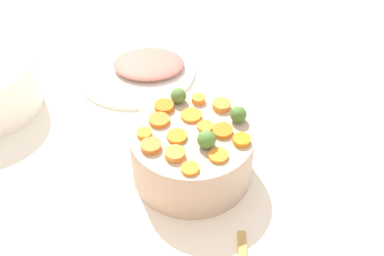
{
  "coord_description": "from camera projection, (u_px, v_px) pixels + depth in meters",
  "views": [
    {
      "loc": [
        0.56,
        -0.36,
        0.72
      ],
      "look_at": [
        0.03,
        -0.05,
        0.13
      ],
      "focal_mm": 45.99,
      "sensor_mm": 36.0,
      "label": 1
    }
  ],
  "objects": [
    {
      "name": "carrot_slice_13",
      "position": [
        175.0,
        154.0,
        0.81
      ],
      "size": [
        0.04,
        0.04,
        0.01
      ],
      "primitive_type": "cylinder",
      "rotation": [
        0.0,
        0.0,
        6.03
      ],
      "color": "orange",
      "rests_on": "serving_bowl_carrots"
    },
    {
      "name": "carrot_slice_7",
      "position": [
        222.0,
        106.0,
        0.89
      ],
      "size": [
        0.05,
        0.05,
        0.01
      ],
      "primitive_type": "cylinder",
      "rotation": [
        0.0,
        0.0,
        4.16
      ],
      "color": "orange",
      "rests_on": "serving_bowl_carrots"
    },
    {
      "name": "carrot_slice_4",
      "position": [
        190.0,
        169.0,
        0.79
      ],
      "size": [
        0.04,
        0.04,
        0.01
      ],
      "primitive_type": "cylinder",
      "rotation": [
        0.0,
        0.0,
        4.02
      ],
      "color": "orange",
      "rests_on": "serving_bowl_carrots"
    },
    {
      "name": "tabletop",
      "position": [
        204.0,
        157.0,
        0.97
      ],
      "size": [
        2.4,
        2.4,
        0.02
      ],
      "primitive_type": "cube",
      "color": "white",
      "rests_on": "ground"
    },
    {
      "name": "carrot_slice_12",
      "position": [
        205.0,
        127.0,
        0.86
      ],
      "size": [
        0.04,
        0.04,
        0.01
      ],
      "primitive_type": "cylinder",
      "rotation": [
        0.0,
        0.0,
        5.27
      ],
      "color": "orange",
      "rests_on": "serving_bowl_carrots"
    },
    {
      "name": "carrot_slice_8",
      "position": [
        223.0,
        130.0,
        0.85
      ],
      "size": [
        0.05,
        0.05,
        0.01
      ],
      "primitive_type": "cylinder",
      "rotation": [
        0.0,
        0.0,
        0.61
      ],
      "color": "orange",
      "rests_on": "serving_bowl_carrots"
    },
    {
      "name": "carrot_slice_1",
      "position": [
        177.0,
        136.0,
        0.84
      ],
      "size": [
        0.04,
        0.04,
        0.01
      ],
      "primitive_type": "cylinder",
      "rotation": [
        0.0,
        0.0,
        4.45
      ],
      "color": "orange",
      "rests_on": "serving_bowl_carrots"
    },
    {
      "name": "brussels_sprout_0",
      "position": [
        238.0,
        114.0,
        0.86
      ],
      "size": [
        0.03,
        0.03,
        0.03
      ],
      "primitive_type": "sphere",
      "color": "#49752F",
      "rests_on": "serving_bowl_carrots"
    },
    {
      "name": "brussels_sprout_1",
      "position": [
        207.0,
        139.0,
        0.82
      ],
      "size": [
        0.03,
        0.03,
        0.03
      ],
      "primitive_type": "sphere",
      "color": "#548337",
      "rests_on": "serving_bowl_carrots"
    },
    {
      "name": "carrot_slice_3",
      "position": [
        218.0,
        156.0,
        0.81
      ],
      "size": [
        0.04,
        0.04,
        0.01
      ],
      "primitive_type": "cylinder",
      "rotation": [
        0.0,
        0.0,
        4.48
      ],
      "color": "orange",
      "rests_on": "serving_bowl_carrots"
    },
    {
      "name": "carrot_slice_6",
      "position": [
        144.0,
        134.0,
        0.84
      ],
      "size": [
        0.03,
        0.03,
        0.01
      ],
      "primitive_type": "cylinder",
      "rotation": [
        0.0,
        0.0,
        4.46
      ],
      "color": "orange",
      "rests_on": "serving_bowl_carrots"
    },
    {
      "name": "ham_slice_main",
      "position": [
        149.0,
        64.0,
        1.13
      ],
      "size": [
        0.19,
        0.21,
        0.02
      ],
      "primitive_type": "ellipsoid",
      "rotation": [
        0.0,
        0.0,
        1.05
      ],
      "color": "#BE7061",
      "rests_on": "ham_plate"
    },
    {
      "name": "carrot_slice_2",
      "position": [
        242.0,
        140.0,
        0.83
      ],
      "size": [
        0.03,
        0.03,
        0.01
      ],
      "primitive_type": "cylinder",
      "rotation": [
        0.0,
        0.0,
        4.57
      ],
      "color": "orange",
      "rests_on": "serving_bowl_carrots"
    },
    {
      "name": "carrot_slice_9",
      "position": [
        159.0,
        120.0,
        0.87
      ],
      "size": [
        0.04,
        0.04,
        0.01
      ],
      "primitive_type": "cylinder",
      "rotation": [
        0.0,
        0.0,
        0.12
      ],
      "color": "orange",
      "rests_on": "serving_bowl_carrots"
    },
    {
      "name": "carrot_slice_0",
      "position": [
        191.0,
        116.0,
        0.88
      ],
      "size": [
        0.04,
        0.04,
        0.01
      ],
      "primitive_type": "cylinder",
      "rotation": [
        0.0,
        0.0,
        3.23
      ],
      "color": "orange",
      "rests_on": "serving_bowl_carrots"
    },
    {
      "name": "ham_plate",
      "position": [
        136.0,
        70.0,
        1.15
      ],
      "size": [
        0.28,
        0.28,
        0.01
      ],
      "primitive_type": "cylinder",
      "color": "white",
      "rests_on": "tabletop"
    },
    {
      "name": "carrot_slice_5",
      "position": [
        151.0,
        146.0,
        0.82
      ],
      "size": [
        0.05,
        0.05,
        0.01
      ],
      "primitive_type": "cylinder",
      "rotation": [
        0.0,
        0.0,
        0.96
      ],
      "color": "orange",
      "rests_on": "serving_bowl_carrots"
    },
    {
      "name": "carrot_slice_10",
      "position": [
        164.0,
        106.0,
        0.89
      ],
      "size": [
        0.05,
        0.05,
        0.01
      ],
      "primitive_type": "cylinder",
      "rotation": [
        0.0,
        0.0,
        2.06
      ],
      "color": "orange",
      "rests_on": "serving_bowl_carrots"
    },
    {
      "name": "brussels_sprout_2",
      "position": [
        178.0,
        96.0,
        0.9
      ],
      "size": [
        0.03,
        0.03,
        0.03
      ],
      "primitive_type": "sphere",
      "color": "#527834",
      "rests_on": "serving_bowl_carrots"
    },
    {
      "name": "serving_bowl_carrots",
      "position": [
        192.0,
        153.0,
        0.89
      ],
      "size": [
        0.22,
        0.22,
        0.1
      ],
      "primitive_type": "cylinder",
      "color": "#C2A790",
      "rests_on": "tabletop"
    },
    {
      "name": "carrot_slice_11",
      "position": [
        198.0,
        99.0,
        0.91
      ],
      "size": [
        0.03,
        0.03,
        0.01
      ],
      "primitive_type": "cylinder",
      "rotation": [
        0.0,
        0.0,
        5.8
      ],
      "color": "orange",
      "rests_on": "serving_bowl_carrots"
    }
  ]
}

